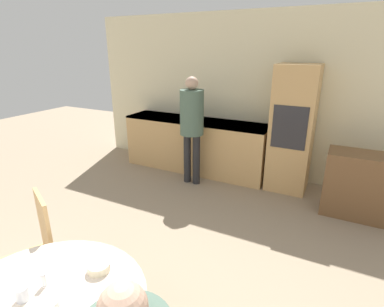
{
  "coord_description": "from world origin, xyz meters",
  "views": [
    {
      "loc": [
        1.23,
        0.31,
        2.05
      ],
      "look_at": [
        -0.02,
        2.76,
        1.08
      ],
      "focal_mm": 28.0,
      "sensor_mm": 36.0,
      "label": 1
    }
  ],
  "objects_px": {
    "chair_far_left": "(37,249)",
    "person_standing": "(192,120)",
    "cup": "(22,294)",
    "sideboard": "(366,186)",
    "oven_unit": "(292,129)",
    "bowl_centre": "(99,267)",
    "bowl_near": "(48,304)"
  },
  "relations": [
    {
      "from": "chair_far_left",
      "to": "person_standing",
      "type": "distance_m",
      "value": 2.75
    },
    {
      "from": "person_standing",
      "to": "cup",
      "type": "relative_size",
      "value": 19.9
    },
    {
      "from": "sideboard",
      "to": "chair_far_left",
      "type": "relative_size",
      "value": 0.99
    },
    {
      "from": "oven_unit",
      "to": "bowl_centre",
      "type": "xyz_separation_m",
      "value": [
        -0.58,
        -3.35,
        -0.17
      ]
    },
    {
      "from": "sideboard",
      "to": "bowl_near",
      "type": "xyz_separation_m",
      "value": [
        -1.64,
        -3.25,
        0.34
      ]
    },
    {
      "from": "bowl_near",
      "to": "bowl_centre",
      "type": "height_order",
      "value": "same"
    },
    {
      "from": "cup",
      "to": "bowl_centre",
      "type": "bearing_deg",
      "value": 60.57
    },
    {
      "from": "bowl_near",
      "to": "sideboard",
      "type": "bearing_deg",
      "value": 63.22
    },
    {
      "from": "chair_far_left",
      "to": "bowl_near",
      "type": "height_order",
      "value": "chair_far_left"
    },
    {
      "from": "bowl_near",
      "to": "chair_far_left",
      "type": "bearing_deg",
      "value": 149.08
    },
    {
      "from": "cup",
      "to": "bowl_near",
      "type": "bearing_deg",
      "value": 8.68
    },
    {
      "from": "oven_unit",
      "to": "chair_far_left",
      "type": "height_order",
      "value": "oven_unit"
    },
    {
      "from": "chair_far_left",
      "to": "bowl_near",
      "type": "bearing_deg",
      "value": -4.46
    },
    {
      "from": "oven_unit",
      "to": "chair_far_left",
      "type": "relative_size",
      "value": 1.88
    },
    {
      "from": "chair_far_left",
      "to": "person_standing",
      "type": "xyz_separation_m",
      "value": [
        -0.0,
        2.71,
        0.49
      ]
    },
    {
      "from": "person_standing",
      "to": "sideboard",
      "type": "bearing_deg",
      "value": 2.06
    },
    {
      "from": "person_standing",
      "to": "bowl_near",
      "type": "height_order",
      "value": "person_standing"
    },
    {
      "from": "oven_unit",
      "to": "sideboard",
      "type": "bearing_deg",
      "value": -23.26
    },
    {
      "from": "sideboard",
      "to": "bowl_centre",
      "type": "height_order",
      "value": "sideboard"
    },
    {
      "from": "chair_far_left",
      "to": "cup",
      "type": "height_order",
      "value": "chair_far_left"
    },
    {
      "from": "chair_far_left",
      "to": "person_standing",
      "type": "height_order",
      "value": "person_standing"
    },
    {
      "from": "person_standing",
      "to": "bowl_centre",
      "type": "distance_m",
      "value": 2.95
    },
    {
      "from": "sideboard",
      "to": "chair_far_left",
      "type": "xyz_separation_m",
      "value": [
        -2.41,
        -2.8,
        0.12
      ]
    },
    {
      "from": "chair_far_left",
      "to": "bowl_near",
      "type": "xyz_separation_m",
      "value": [
        0.76,
        -0.46,
        0.22
      ]
    },
    {
      "from": "sideboard",
      "to": "person_standing",
      "type": "relative_size",
      "value": 0.59
    },
    {
      "from": "sideboard",
      "to": "bowl_near",
      "type": "bearing_deg",
      "value": -116.78
    },
    {
      "from": "person_standing",
      "to": "cup",
      "type": "height_order",
      "value": "person_standing"
    },
    {
      "from": "sideboard",
      "to": "bowl_centre",
      "type": "bearing_deg",
      "value": -118.9
    },
    {
      "from": "oven_unit",
      "to": "cup",
      "type": "bearing_deg",
      "value": -102.03
    },
    {
      "from": "oven_unit",
      "to": "bowl_centre",
      "type": "bearing_deg",
      "value": -99.89
    },
    {
      "from": "bowl_centre",
      "to": "chair_far_left",
      "type": "bearing_deg",
      "value": 171.85
    },
    {
      "from": "chair_far_left",
      "to": "cup",
      "type": "distance_m",
      "value": 0.8
    }
  ]
}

